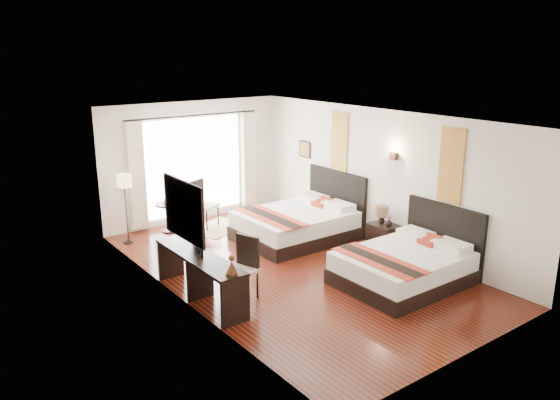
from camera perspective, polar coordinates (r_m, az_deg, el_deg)
floor at (r=10.25m, az=1.25°, el=-7.11°), size 4.50×7.50×0.01m
ceiling at (r=9.52m, az=1.35°, el=8.60°), size 4.50×7.50×0.02m
wall_headboard at (r=11.27m, az=10.37°, el=2.26°), size 0.01×7.50×2.80m
wall_desk at (r=8.65m, az=-10.54°, el=-1.81°), size 0.01×7.50×2.80m
wall_window at (r=12.87m, az=-8.99°, el=3.98°), size 4.50×0.01×2.80m
wall_entry at (r=7.35m, az=19.59°, el=-5.65°), size 4.50×0.01×2.80m
window_glass at (r=12.88m, az=-8.94°, el=3.53°), size 2.40×0.02×2.20m
sheer_curtain at (r=12.83m, az=-8.81°, el=3.49°), size 2.30×0.02×2.10m
drape_left at (r=12.21m, az=-14.74°, el=2.45°), size 0.35×0.14×2.35m
drape_right at (r=13.52m, az=-3.29°, el=4.18°), size 0.35×0.14×2.35m
art_panel_near at (r=10.09m, az=17.45°, el=3.45°), size 0.03×0.50×1.35m
art_panel_far at (r=11.99m, az=6.22°, el=5.91°), size 0.03×0.50×1.35m
wall_sconce at (r=10.87m, az=11.79°, el=4.50°), size 0.10×0.14×0.14m
mirror_frame at (r=8.50m, az=-10.04°, el=-1.04°), size 0.04×1.25×0.95m
mirror_glass at (r=8.51m, az=-9.89°, el=-1.01°), size 0.01×1.12×0.82m
bed_near at (r=9.78m, az=13.08°, el=-6.61°), size 2.20×1.72×1.24m
bed_far at (r=11.67m, az=1.98°, el=-2.40°), size 2.37×1.85×1.34m
nightstand at (r=11.18m, az=10.77°, el=-3.87°), size 0.47×0.58×0.56m
table_lamp at (r=11.05m, az=10.59°, el=-1.32°), size 0.26×0.26×0.42m
vase at (r=11.01m, az=11.29°, el=-2.58°), size 0.17×0.17×0.14m
console_desk at (r=9.00m, az=-8.36°, el=-7.96°), size 0.50×2.20×0.76m
television at (r=8.99m, az=-9.15°, el=-3.92°), size 0.32×0.76×0.44m
bronze_figurine at (r=7.99m, az=-5.07°, el=-6.94°), size 0.24×0.24×0.28m
desk_chair at (r=8.96m, az=-4.12°, el=-8.37°), size 0.60×0.60×1.03m
floor_lamp at (r=11.60m, az=-15.97°, el=1.48°), size 0.30×0.30×1.47m
side_table at (r=12.35m, az=-11.50°, el=-1.79°), size 0.57×0.57×0.65m
fruit_bowl at (r=12.26m, az=-11.69°, el=-0.22°), size 0.24×0.24×0.05m
window_chair at (r=12.54m, az=-7.93°, el=-1.34°), size 0.66×0.66×1.08m
jute_rug at (r=12.52m, az=-6.48°, el=-2.87°), size 1.59×1.36×0.01m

